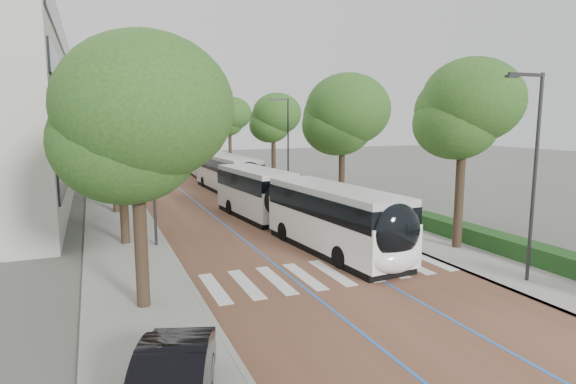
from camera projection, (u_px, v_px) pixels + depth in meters
name	position (u px, v px, depth m)	size (l,w,h in m)	color
ground	(338.00, 281.00, 19.24)	(160.00, 160.00, 0.00)	#51544C
road	(176.00, 174.00, 55.84)	(11.00, 140.00, 0.02)	brown
sidewalk_left	(107.00, 177.00, 53.04)	(4.00, 140.00, 0.12)	gray
sidewalk_right	(238.00, 171.00, 58.64)	(4.00, 140.00, 0.12)	gray
kerb_left	(125.00, 176.00, 53.75)	(0.20, 140.00, 0.14)	gray
kerb_right	(223.00, 172.00, 57.93)	(0.20, 140.00, 0.14)	gray
zebra_crossing	(331.00, 272.00, 20.22)	(10.55, 3.60, 0.01)	silver
lane_line_left	(161.00, 175.00, 55.24)	(0.12, 126.00, 0.01)	blue
lane_line_right	(189.00, 174.00, 56.44)	(0.12, 126.00, 0.01)	blue
hedge	(510.00, 246.00, 22.55)	(1.20, 14.00, 0.80)	#153E16
streetlight_near	(532.00, 162.00, 18.23)	(1.82, 0.20, 8.00)	#2C2C2F
streetlight_far	(286.00, 137.00, 41.11)	(1.82, 0.20, 8.00)	#2C2C2F
lamp_post_left	(153.00, 166.00, 23.66)	(0.14, 0.14, 8.00)	#2C2C2F
trees_left	(108.00, 113.00, 37.80)	(5.79, 60.67, 9.87)	black
trees_right	(303.00, 118.00, 40.29)	(6.00, 46.86, 9.01)	black
lead_bus	(296.00, 207.00, 26.51)	(4.16, 18.54, 3.20)	black
bus_queued_0	(228.00, 174.00, 41.96)	(3.00, 12.49, 3.20)	white
bus_queued_1	(204.00, 162.00, 53.57)	(3.12, 12.51, 3.20)	white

